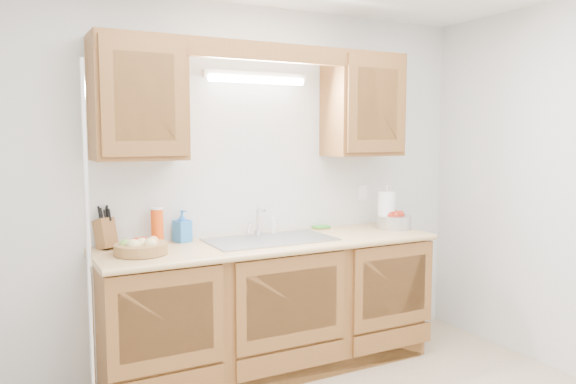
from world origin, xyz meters
TOP-DOWN VIEW (x-y plane):
  - room at (0.00, 0.00)m, footprint 3.52×3.50m
  - base_cabinets at (0.00, 1.20)m, footprint 2.20×0.60m
  - countertop at (0.00, 1.19)m, footprint 2.30×0.63m
  - upper_cabinet_left at (-0.83, 1.33)m, footprint 0.55×0.33m
  - upper_cabinet_right at (0.83, 1.33)m, footprint 0.55×0.33m
  - valance at (0.00, 1.19)m, footprint 2.20×0.05m
  - fluorescent_fixture at (0.00, 1.42)m, footprint 0.76×0.08m
  - sink at (0.00, 1.21)m, footprint 0.84×0.46m
  - wire_shelf_pole at (-1.20, 0.94)m, footprint 0.03×0.03m
  - outlet_plate at (0.95, 1.49)m, footprint 0.08×0.01m
  - fruit_basket at (-0.87, 1.16)m, footprint 0.41×0.41m
  - knife_block at (-1.03, 1.43)m, footprint 0.14×0.18m
  - orange_canister at (-0.71, 1.41)m, footprint 0.10×0.10m
  - soap_bottle at (-0.54, 1.43)m, footprint 0.12×0.13m
  - sponge at (0.54, 1.44)m, footprint 0.12×0.08m
  - paper_towel at (1.00, 1.24)m, footprint 0.16×0.16m
  - apple_bowl at (1.03, 1.19)m, footprint 0.30×0.30m

SIDE VIEW (x-z plane):
  - base_cabinets at x=0.00m, z-range 0.01..0.87m
  - sink at x=0.00m, z-range 0.65..1.01m
  - countertop at x=0.00m, z-range 0.86..0.90m
  - sponge at x=0.54m, z-range 0.90..0.92m
  - fruit_basket at x=-0.87m, z-range 0.89..0.99m
  - apple_bowl at x=1.03m, z-range 0.89..1.03m
  - wire_shelf_pole at x=-1.20m, z-range 0.00..2.00m
  - knife_block at x=-1.03m, z-range 0.86..1.14m
  - soap_bottle at x=-0.54m, z-range 0.90..1.11m
  - orange_canister at x=-0.71m, z-range 0.90..1.14m
  - paper_towel at x=1.00m, z-range 0.87..1.20m
  - outlet_plate at x=0.95m, z-range 1.09..1.21m
  - room at x=0.00m, z-range 0.00..2.50m
  - upper_cabinet_left at x=-0.83m, z-range 1.45..2.20m
  - upper_cabinet_right at x=0.83m, z-range 1.45..2.20m
  - fluorescent_fixture at x=0.00m, z-range 1.96..2.04m
  - valance at x=0.00m, z-range 2.08..2.20m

